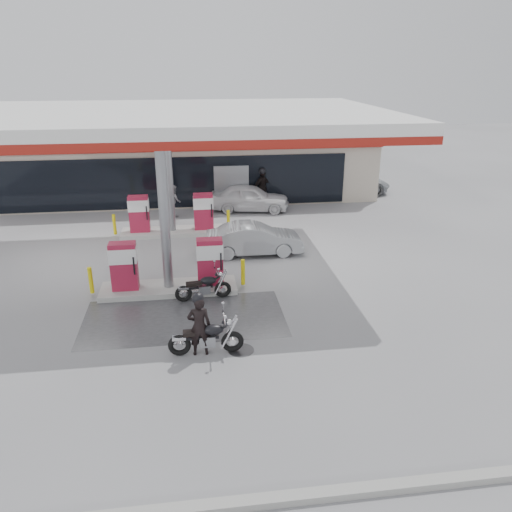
{
  "coord_description": "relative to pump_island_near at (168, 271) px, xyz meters",
  "views": [
    {
      "loc": [
        0.86,
        -13.44,
        7.23
      ],
      "look_at": [
        2.91,
        1.76,
        1.2
      ],
      "focal_mm": 35.0,
      "sensor_mm": 36.0,
      "label": 1
    }
  ],
  "objects": [
    {
      "name": "ground",
      "position": [
        0.0,
        -2.0,
        -0.71
      ],
      "size": [
        90.0,
        90.0,
        0.0
      ],
      "primitive_type": "plane",
      "color": "gray",
      "rests_on": "ground"
    },
    {
      "name": "hatchback_silver",
      "position": [
        3.29,
        3.04,
        -0.09
      ],
      "size": [
        3.78,
        1.32,
        1.24
      ],
      "primitive_type": "imported",
      "rotation": [
        0.0,
        0.0,
        1.57
      ],
      "color": "#979A9E",
      "rests_on": "ground"
    },
    {
      "name": "sedan_white",
      "position": [
        3.87,
        9.2,
        -0.03
      ],
      "size": [
        4.21,
        2.29,
        1.36
      ],
      "primitive_type": "imported",
      "rotation": [
        0.0,
        0.0,
        1.39
      ],
      "color": "white",
      "rests_on": "ground"
    },
    {
      "name": "wet_patch",
      "position": [
        0.5,
        -2.0,
        -0.71
      ],
      "size": [
        6.0,
        3.0,
        0.0
      ],
      "primitive_type": "cube",
      "color": "#4C4C4F",
      "rests_on": "ground"
    },
    {
      "name": "parked_car_right",
      "position": [
        10.0,
        12.0,
        -0.06
      ],
      "size": [
        4.72,
        2.28,
        1.3
      ],
      "primitive_type": "imported",
      "rotation": [
        0.0,
        0.0,
        1.6
      ],
      "color": "#A7ABAF",
      "rests_on": "ground"
    },
    {
      "name": "parked_motorcycle",
      "position": [
        1.15,
        -0.79,
        -0.29
      ],
      "size": [
        1.83,
        0.7,
        0.94
      ],
      "rotation": [
        0.0,
        0.0,
        0.12
      ],
      "color": "black",
      "rests_on": "ground"
    },
    {
      "name": "drain_cover",
      "position": [
        2.0,
        -4.0,
        -0.71
      ],
      "size": [
        0.7,
        0.7,
        0.01
      ],
      "primitive_type": "cylinder",
      "color": "#38383A",
      "rests_on": "ground"
    },
    {
      "name": "canopy",
      "position": [
        0.0,
        3.0,
        4.56
      ],
      "size": [
        16.0,
        10.02,
        5.51
      ],
      "color": "silver",
      "rests_on": "ground"
    },
    {
      "name": "attendant",
      "position": [
        0.05,
        8.8,
        0.07
      ],
      "size": [
        0.77,
        0.89,
        1.55
      ],
      "primitive_type": "imported",
      "rotation": [
        0.0,
        0.0,
        1.85
      ],
      "color": "slate",
      "rests_on": "ground"
    },
    {
      "name": "main_motorcycle",
      "position": [
        1.12,
        -4.02,
        -0.26
      ],
      "size": [
        1.99,
        0.76,
        1.02
      ],
      "rotation": [
        0.0,
        0.0,
        -0.0
      ],
      "color": "black",
      "rests_on": "ground"
    },
    {
      "name": "biker_walking",
      "position": [
        4.6,
        9.8,
        0.27
      ],
      "size": [
        1.23,
        0.99,
        1.95
      ],
      "primitive_type": "imported",
      "rotation": [
        0.0,
        0.0,
        0.53
      ],
      "color": "black",
      "rests_on": "ground"
    },
    {
      "name": "pump_island_far",
      "position": [
        0.0,
        6.0,
        0.0
      ],
      "size": [
        5.14,
        1.3,
        1.78
      ],
      "color": "#9E9E99",
      "rests_on": "ground"
    },
    {
      "name": "pump_island_near",
      "position": [
        0.0,
        0.0,
        0.0
      ],
      "size": [
        5.14,
        1.3,
        1.78
      ],
      "color": "#9E9E99",
      "rests_on": "ground"
    },
    {
      "name": "store_building",
      "position": [
        0.01,
        13.94,
        1.3
      ],
      "size": [
        22.0,
        8.22,
        4.0
      ],
      "color": "#BDB19E",
      "rests_on": "ground"
    },
    {
      "name": "biker_main",
      "position": [
        0.92,
        -4.02,
        0.13
      ],
      "size": [
        0.61,
        0.41,
        1.67
      ],
      "primitive_type": "imported",
      "rotation": [
        0.0,
        0.0,
        3.15
      ],
      "color": "black",
      "rests_on": "ground"
    }
  ]
}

